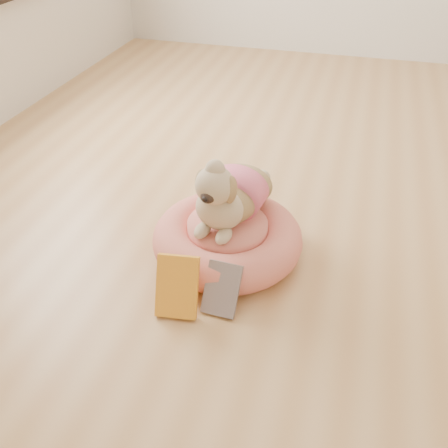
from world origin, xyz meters
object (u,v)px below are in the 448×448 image
(dog, at_px, (229,183))
(book_white, at_px, (222,289))
(book_yellow, at_px, (177,286))
(pet_bed, at_px, (227,239))

(dog, xyz_separation_m, book_white, (0.06, -0.32, -0.23))
(book_yellow, bearing_deg, pet_bed, 69.02)
(pet_bed, height_order, dog, dog)
(book_yellow, bearing_deg, dog, 70.68)
(dog, distance_m, book_yellow, 0.43)
(pet_bed, height_order, book_yellow, book_yellow)
(pet_bed, bearing_deg, book_white, -78.32)
(dog, height_order, book_white, dog)
(dog, bearing_deg, book_white, -70.67)
(book_white, bearing_deg, book_yellow, -157.47)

